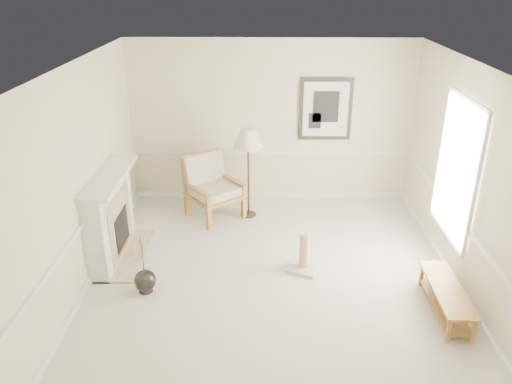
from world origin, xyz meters
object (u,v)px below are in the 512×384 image
(floor_lamp, at_px, (248,141))
(scratching_post, at_px, (304,258))
(floor_vase, at_px, (145,281))
(armchair, at_px, (210,183))
(bench, at_px, (446,296))

(floor_lamp, height_order, scratching_post, floor_lamp)
(floor_vase, height_order, armchair, armchair)
(floor_vase, xyz_separation_m, floor_lamp, (1.31, 2.27, 1.21))
(floor_vase, height_order, floor_lamp, floor_lamp)
(floor_lamp, relative_size, bench, 1.26)
(armchair, height_order, floor_lamp, floor_lamp)
(armchair, xyz_separation_m, scratching_post, (1.49, -1.76, -0.39))
(floor_vase, xyz_separation_m, armchair, (0.65, 2.33, 0.42))
(scratching_post, bearing_deg, floor_lamp, 116.18)
(floor_vase, relative_size, scratching_post, 1.44)
(floor_vase, relative_size, floor_lamp, 0.55)
(floor_lamp, xyz_separation_m, scratching_post, (0.84, -1.70, -1.18))
(armchair, bearing_deg, scratching_post, -88.33)
(floor_vase, distance_m, floor_lamp, 2.89)
(floor_vase, bearing_deg, scratching_post, 14.85)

